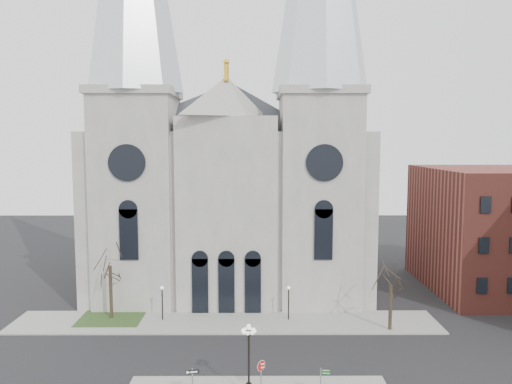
{
  "coord_description": "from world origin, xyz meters",
  "views": [
    {
      "loc": [
        2.76,
        -34.52,
        17.02
      ],
      "look_at": [
        2.89,
        8.0,
        12.72
      ],
      "focal_mm": 35.0,
      "sensor_mm": 36.0,
      "label": 1
    }
  ],
  "objects_px": {
    "globe_lamp": "(249,350)",
    "one_way_sign": "(192,377)",
    "street_name_sign": "(322,380)",
    "stop_sign": "(261,369)"
  },
  "relations": [
    {
      "from": "globe_lamp",
      "to": "one_way_sign",
      "type": "bearing_deg",
      "value": -174.61
    },
    {
      "from": "globe_lamp",
      "to": "street_name_sign",
      "type": "xyz_separation_m",
      "value": [
        4.82,
        -0.6,
        -1.8
      ]
    },
    {
      "from": "globe_lamp",
      "to": "street_name_sign",
      "type": "bearing_deg",
      "value": -7.07
    },
    {
      "from": "globe_lamp",
      "to": "street_name_sign",
      "type": "height_order",
      "value": "globe_lamp"
    },
    {
      "from": "one_way_sign",
      "to": "street_name_sign",
      "type": "bearing_deg",
      "value": -12.29
    },
    {
      "from": "globe_lamp",
      "to": "one_way_sign",
      "type": "xyz_separation_m",
      "value": [
        -3.73,
        -0.35,
        -1.7
      ]
    },
    {
      "from": "stop_sign",
      "to": "one_way_sign",
      "type": "relative_size",
      "value": 1.11
    },
    {
      "from": "stop_sign",
      "to": "street_name_sign",
      "type": "distance_m",
      "value": 4.13
    },
    {
      "from": "stop_sign",
      "to": "one_way_sign",
      "type": "height_order",
      "value": "stop_sign"
    },
    {
      "from": "street_name_sign",
      "to": "stop_sign",
      "type": "bearing_deg",
      "value": 168.72
    }
  ]
}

